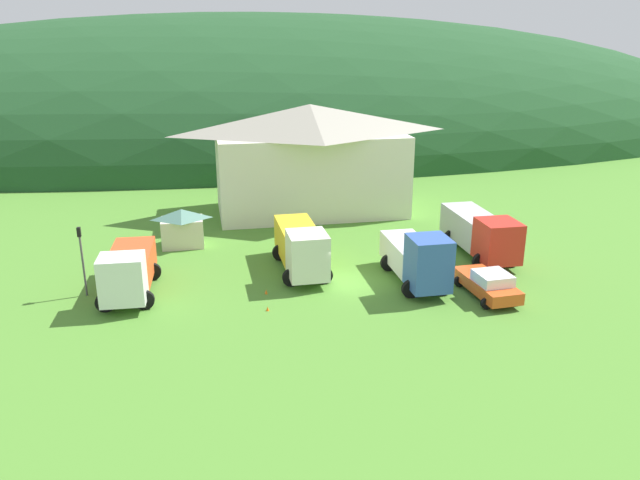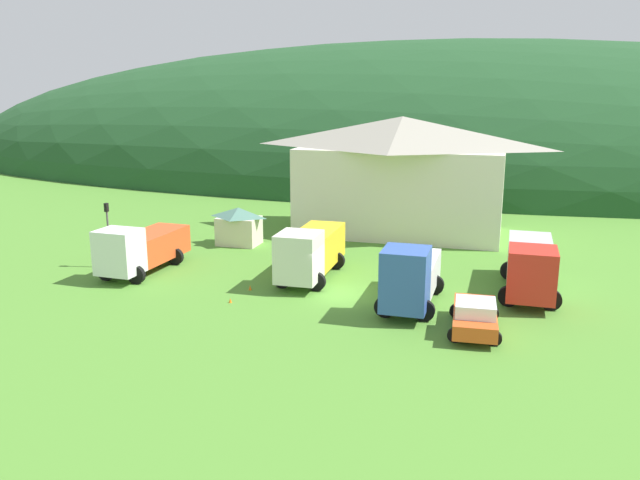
% 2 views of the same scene
% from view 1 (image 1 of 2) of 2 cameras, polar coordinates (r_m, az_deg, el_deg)
% --- Properties ---
extents(ground_plane, '(200.00, 200.00, 0.00)m').
position_cam_1_polar(ground_plane, '(38.51, 2.28, -3.99)').
color(ground_plane, '#4C842D').
extents(forested_hill_backdrop, '(153.09, 60.00, 34.77)m').
position_cam_1_polar(forested_hill_backdrop, '(92.57, -5.86, 9.34)').
color(forested_hill_backdrop, '#1E4723').
rests_on(forested_hill_backdrop, ground).
extents(depot_building, '(16.78, 8.94, 9.13)m').
position_cam_1_polar(depot_building, '(52.79, -0.91, 7.60)').
color(depot_building, silver).
rests_on(depot_building, ground).
extents(play_shed_cream, '(3.17, 2.31, 2.77)m').
position_cam_1_polar(play_shed_cream, '(45.74, -12.55, 1.17)').
color(play_shed_cream, beige).
rests_on(play_shed_cream, ground).
extents(heavy_rig_white, '(3.38, 7.27, 3.20)m').
position_cam_1_polar(heavy_rig_white, '(37.91, -17.22, -2.63)').
color(heavy_rig_white, white).
rests_on(heavy_rig_white, ground).
extents(heavy_rig_striped, '(3.19, 7.72, 3.33)m').
position_cam_1_polar(heavy_rig_striped, '(39.69, -1.75, -0.57)').
color(heavy_rig_striped, silver).
rests_on(heavy_rig_striped, ground).
extents(box_truck_blue, '(3.06, 7.30, 3.63)m').
position_cam_1_polar(box_truck_blue, '(38.11, 8.96, -1.66)').
color(box_truck_blue, '#3356AD').
rests_on(box_truck_blue, ground).
extents(crane_truck_red, '(3.26, 8.33, 3.22)m').
position_cam_1_polar(crane_truck_red, '(44.03, 14.60, 0.71)').
color(crane_truck_red, red).
rests_on(crane_truck_red, ground).
extents(service_pickup_orange, '(2.63, 5.01, 1.66)m').
position_cam_1_polar(service_pickup_orange, '(37.59, 15.19, -3.89)').
color(service_pickup_orange, '#DD501E').
rests_on(service_pickup_orange, ground).
extents(traffic_light_west, '(0.20, 0.32, 4.22)m').
position_cam_1_polar(traffic_light_west, '(38.37, -21.06, -1.24)').
color(traffic_light_west, '#4C4C51').
rests_on(traffic_light_west, ground).
extents(traffic_cone_near_pickup, '(0.36, 0.36, 0.48)m').
position_cam_1_polar(traffic_cone_near_pickup, '(34.96, -4.83, -6.49)').
color(traffic_cone_near_pickup, orange).
rests_on(traffic_cone_near_pickup, ground).
extents(traffic_cone_mid_row, '(0.36, 0.36, 0.55)m').
position_cam_1_polar(traffic_cone_mid_row, '(37.11, -4.96, -4.96)').
color(traffic_cone_mid_row, orange).
rests_on(traffic_cone_mid_row, ground).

